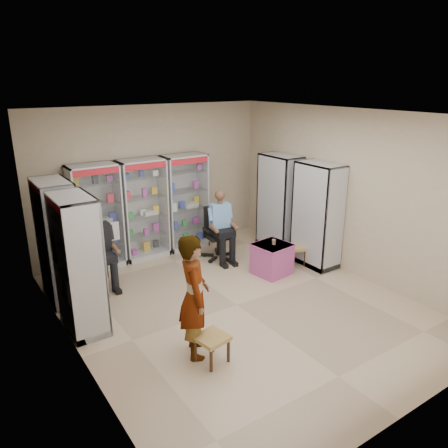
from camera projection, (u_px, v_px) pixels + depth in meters
floor at (237, 305)px, 7.04m from camera, size 6.00×6.00×0.00m
room_shell at (238, 186)px, 6.42m from camera, size 5.02×6.02×3.01m
cabinet_back_left at (96, 217)px, 8.19m from camera, size 0.90×0.50×2.00m
cabinet_back_mid at (143, 209)px, 8.69m from camera, size 0.90×0.50×2.00m
cabinet_back_right at (185, 202)px, 9.19m from camera, size 0.90×0.50×2.00m
cabinet_right_far at (279, 202)px, 9.17m from camera, size 0.90×0.50×2.00m
cabinet_right_near at (317, 215)px, 8.30m from camera, size 0.90×0.50×2.00m
cabinet_left_far at (58, 242)px, 6.96m from camera, size 0.90×0.50×2.00m
cabinet_left_near at (79, 265)px, 6.10m from camera, size 0.90×0.50×2.00m
wooden_chair at (99, 259)px, 7.65m from camera, size 0.42×0.42×0.94m
seated_customer at (99, 249)px, 7.54m from camera, size 0.44×0.60×1.34m
office_chair at (218, 233)px, 8.75m from camera, size 0.65×0.65×1.05m
seated_shopkeeper at (219, 227)px, 8.66m from camera, size 0.52×0.67×1.34m
pink_trunk at (272, 259)px, 8.10m from camera, size 0.67×0.65×0.58m
tea_glass at (274, 242)px, 8.00m from camera, size 0.07×0.07×0.09m
woven_stool_a at (295, 255)px, 8.55m from camera, size 0.48×0.48×0.38m
woven_stool_b at (212, 349)px, 5.59m from camera, size 0.43×0.43×0.37m
standing_man at (194, 296)px, 5.57m from camera, size 0.60×0.71×1.67m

